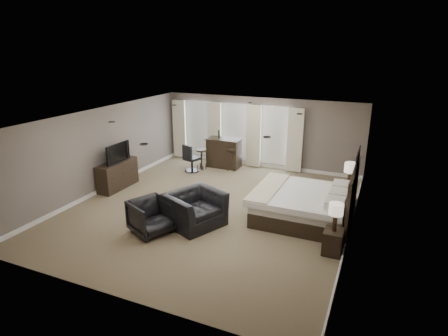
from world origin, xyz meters
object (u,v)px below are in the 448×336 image
at_px(lamp_far, 350,175).
at_px(armchair_near, 195,204).
at_px(dresser, 118,175).
at_px(tv, 116,160).
at_px(bar_stool_right, 232,159).
at_px(bed, 307,192).
at_px(armchair_far, 151,215).
at_px(desk_chair, 192,158).
at_px(lamp_near, 335,217).
at_px(nightstand_near, 333,242).
at_px(bar_counter, 224,153).
at_px(nightstand_far, 348,195).
at_px(bar_stool_left, 202,160).

xyz_separation_m(lamp_far, armchair_near, (-3.42, -2.90, -0.33)).
xyz_separation_m(dresser, tv, (0.00, 0.00, 0.51)).
xyz_separation_m(dresser, bar_stool_right, (2.69, 3.09, -0.02)).
xyz_separation_m(bed, tv, (-6.03, -0.11, 0.18)).
height_order(armchair_far, desk_chair, desk_chair).
distance_m(tv, bar_stool_right, 4.13).
distance_m(lamp_near, armchair_far, 4.30).
relative_size(nightstand_near, desk_chair, 0.53).
distance_m(lamp_far, armchair_far, 5.61).
distance_m(nightstand_near, bar_counter, 6.64).
height_order(nightstand_near, tv, tv).
bearing_deg(tv, armchair_near, -110.82).
relative_size(dresser, bar_counter, 1.20).
bearing_deg(bar_counter, lamp_near, -45.25).
relative_size(nightstand_far, bar_stool_right, 0.66).
bearing_deg(nightstand_far, lamp_far, 0.00).
bearing_deg(armchair_far, armchair_near, -20.44).
height_order(bed, armchair_near, bed).
bearing_deg(bar_stool_left, tv, -120.71).
height_order(lamp_far, tv, lamp_far).
relative_size(armchair_near, armchair_far, 1.44).
bearing_deg(armchair_far, dresser, 76.47).
distance_m(armchair_near, bar_stool_left, 4.48).
xyz_separation_m(nightstand_far, lamp_far, (0.00, 0.00, 0.63)).
bearing_deg(lamp_near, armchair_far, -169.42).
relative_size(nightstand_far, desk_chair, 0.55).
height_order(nightstand_far, bar_stool_right, bar_stool_right).
bearing_deg(lamp_far, bar_stool_left, 167.52).
bearing_deg(bed, lamp_near, -58.46).
relative_size(bar_counter, bar_stool_right, 1.50).
bearing_deg(bar_counter, nightstand_near, -45.25).
xyz_separation_m(armchair_near, desk_chair, (-2.11, 3.75, -0.07)).
height_order(tv, bar_counter, bar_counter).
bearing_deg(nightstand_near, tv, 169.07).
bearing_deg(bar_stool_right, armchair_near, -79.64).
bearing_deg(lamp_near, bar_stool_right, 133.67).
xyz_separation_m(lamp_near, desk_chair, (-5.52, 3.75, -0.35)).
relative_size(nightstand_near, nightstand_far, 0.98).
xyz_separation_m(bed, nightstand_near, (0.89, -1.45, -0.50)).
distance_m(dresser, bar_stool_right, 4.10).
xyz_separation_m(bar_stool_left, desk_chair, (-0.23, -0.32, 0.13)).
bearing_deg(nightstand_far, dresser, -167.27).
xyz_separation_m(bed, bar_stool_left, (-4.41, 2.62, -0.39)).
distance_m(bed, armchair_far, 4.01).
distance_m(armchair_far, desk_chair, 4.73).
distance_m(nightstand_far, desk_chair, 5.59).
relative_size(armchair_near, bar_counter, 1.05).
bearing_deg(armchair_far, desk_chair, 40.71).
height_order(nightstand_far, lamp_near, lamp_near).
height_order(nightstand_near, lamp_near, lamp_near).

